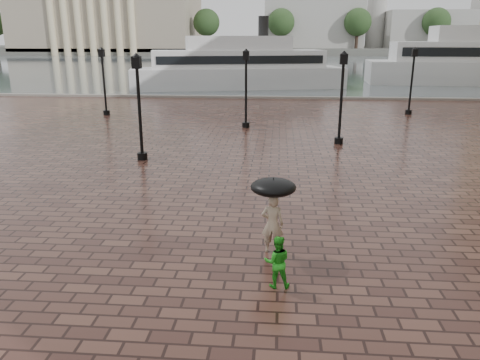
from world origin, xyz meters
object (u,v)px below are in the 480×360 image
object	(u,v)px
adult_pedestrian	(272,224)
ferry_near	(238,67)
street_lamps	(252,89)
child_pedestrian	(277,262)

from	to	relation	value
adult_pedestrian	ferry_near	distance (m)	39.60
street_lamps	adult_pedestrian	bearing A→B (deg)	-84.96
adult_pedestrian	street_lamps	bearing A→B (deg)	-78.16
ferry_near	child_pedestrian	bearing A→B (deg)	-97.54
adult_pedestrian	ferry_near	xyz separation A→B (m)	(-4.27, 39.34, 1.42)
street_lamps	ferry_near	world-z (taller)	ferry_near
ferry_near	street_lamps	bearing A→B (deg)	-96.65
street_lamps	child_pedestrian	world-z (taller)	street_lamps
street_lamps	child_pedestrian	size ratio (longest dim) A/B	18.43
street_lamps	ferry_near	bearing A→B (deg)	97.01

